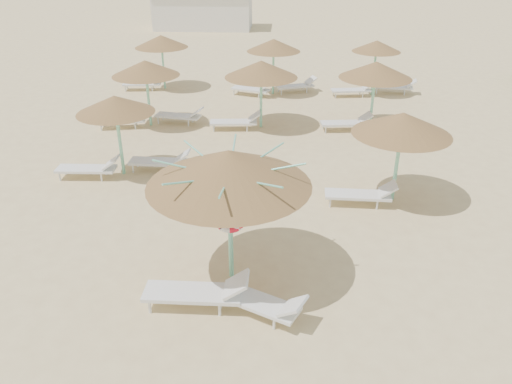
{
  "coord_description": "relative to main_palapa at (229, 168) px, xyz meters",
  "views": [
    {
      "loc": [
        0.96,
        -9.2,
        7.05
      ],
      "look_at": [
        0.33,
        1.98,
        1.3
      ],
      "focal_mm": 35.0,
      "sensor_mm": 36.0,
      "label": 1
    }
  ],
  "objects": [
    {
      "name": "main_palapa",
      "position": [
        0.0,
        0.0,
        0.0
      ],
      "size": [
        3.52,
        3.52,
        3.16
      ],
      "color": "#7CD7B4",
      "rests_on": "ground"
    },
    {
      "name": "lounger_main_a",
      "position": [
        -0.56,
        -1.11,
        -2.36
      ],
      "size": [
        2.23,
        0.68,
        0.81
      ],
      "rotation": [
        0.0,
        0.0,
        -0.0
      ],
      "color": "silver",
      "rests_on": "ground"
    },
    {
      "name": "ground",
      "position": [
        0.14,
        -0.21,
        -2.75
      ],
      "size": [
        120.0,
        120.0,
        0.0
      ],
      "primitive_type": "plane",
      "color": "#DAC184",
      "rests_on": "ground"
    },
    {
      "name": "lounger_main_b",
      "position": [
        0.78,
        -1.33,
        -2.41
      ],
      "size": [
        2.0,
        1.38,
        0.71
      ],
      "rotation": [
        0.0,
        0.0,
        -0.46
      ],
      "color": "silver",
      "rests_on": "ground"
    },
    {
      "name": "service_hut",
      "position": [
        -5.86,
        34.79,
        -1.1
      ],
      "size": [
        8.4,
        4.4,
        3.25
      ],
      "color": "silver",
      "rests_on": "ground"
    },
    {
      "name": "palapa_field",
      "position": [
        0.31,
        10.57,
        -0.44
      ],
      "size": [
        14.85,
        14.47,
        2.73
      ],
      "color": "#7CD7B4",
      "rests_on": "ground"
    }
  ]
}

